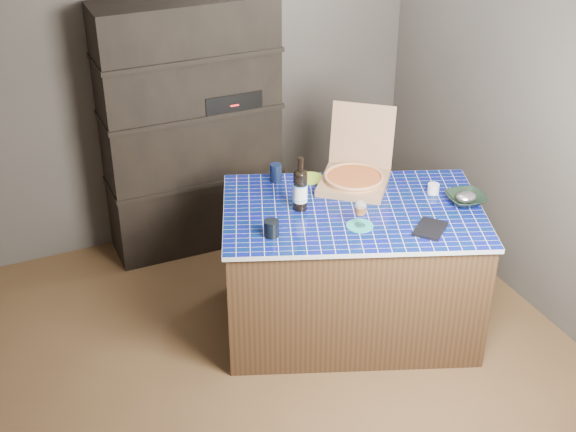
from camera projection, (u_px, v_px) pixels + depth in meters
name	position (u px, v px, depth m)	size (l,w,h in m)	color
room	(278.00, 176.00, 4.15)	(3.50, 3.50, 3.50)	brown
shelving_unit	(192.00, 128.00, 5.53)	(1.20, 0.41, 1.80)	black
kitchen_island	(351.00, 269.00, 4.90)	(1.76, 1.44, 0.83)	#42291A
pizza_box	(355.00, 175.00, 4.93)	(0.61, 0.63, 0.44)	#946A4C
mead_bottle	(300.00, 189.00, 4.63)	(0.09, 0.09, 0.33)	black
teal_trivet	(360.00, 226.00, 4.52)	(0.15, 0.15, 0.01)	teal
wine_glass	(361.00, 209.00, 4.46)	(0.07, 0.07, 0.16)	white
tumbler	(271.00, 228.00, 4.41)	(0.08, 0.08, 0.09)	black
dvd_case	(430.00, 229.00, 4.48)	(0.15, 0.21, 0.02)	black
bowl	(466.00, 199.00, 4.74)	(0.23, 0.23, 0.06)	black
foil_contents	(466.00, 197.00, 4.73)	(0.13, 0.10, 0.06)	silver
white_jar	(433.00, 189.00, 4.85)	(0.07, 0.07, 0.06)	silver
navy_cup	(276.00, 173.00, 4.97)	(0.07, 0.07, 0.11)	black
green_trivet	(310.00, 178.00, 5.03)	(0.18, 0.18, 0.01)	#92BE28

